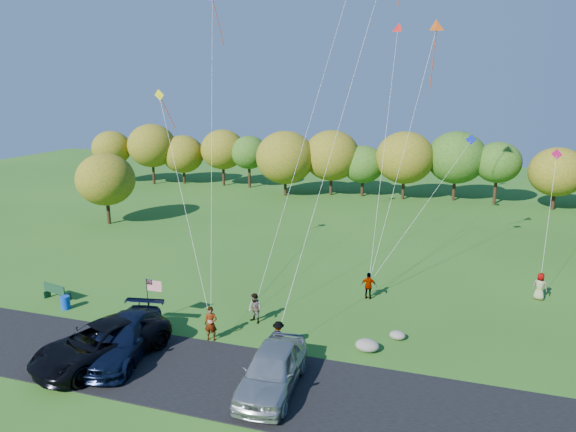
{
  "coord_description": "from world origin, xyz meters",
  "views": [
    {
      "loc": [
        9.46,
        -23.27,
        13.07
      ],
      "look_at": [
        0.25,
        6.0,
        5.34
      ],
      "focal_mm": 32.0,
      "sensor_mm": 36.0,
      "label": 1
    }
  ],
  "objects_px": {
    "minivan_navy": "(123,338)",
    "flyer_b": "(255,308)",
    "park_bench": "(56,291)",
    "minivan_dark": "(102,343)",
    "flyer_a": "(211,324)",
    "flyer_d": "(369,286)",
    "flyer_e": "(540,286)",
    "flyer_c": "(278,336)",
    "minivan_silver": "(272,369)",
    "trash_barrel": "(65,303)"
  },
  "relations": [
    {
      "from": "minivan_silver",
      "to": "flyer_a",
      "type": "relative_size",
      "value": 2.99
    },
    {
      "from": "flyer_a",
      "to": "flyer_d",
      "type": "xyz_separation_m",
      "value": [
        7.11,
        8.01,
        -0.07
      ]
    },
    {
      "from": "minivan_silver",
      "to": "flyer_a",
      "type": "bearing_deg",
      "value": 140.61
    },
    {
      "from": "minivan_dark",
      "to": "minivan_navy",
      "type": "xyz_separation_m",
      "value": [
        0.69,
        0.74,
        -0.03
      ]
    },
    {
      "from": "minivan_silver",
      "to": "flyer_b",
      "type": "height_order",
      "value": "minivan_silver"
    },
    {
      "from": "flyer_e",
      "to": "trash_barrel",
      "type": "bearing_deg",
      "value": 39.48
    },
    {
      "from": "minivan_dark",
      "to": "flyer_d",
      "type": "height_order",
      "value": "minivan_dark"
    },
    {
      "from": "minivan_dark",
      "to": "flyer_e",
      "type": "xyz_separation_m",
      "value": [
        21.55,
        14.7,
        -0.12
      ]
    },
    {
      "from": "minivan_navy",
      "to": "flyer_e",
      "type": "distance_m",
      "value": 25.1
    },
    {
      "from": "flyer_b",
      "to": "trash_barrel",
      "type": "relative_size",
      "value": 2.15
    },
    {
      "from": "minivan_dark",
      "to": "flyer_a",
      "type": "height_order",
      "value": "minivan_dark"
    },
    {
      "from": "minivan_navy",
      "to": "flyer_c",
      "type": "height_order",
      "value": "minivan_navy"
    },
    {
      "from": "minivan_dark",
      "to": "flyer_a",
      "type": "bearing_deg",
      "value": 61.06
    },
    {
      "from": "flyer_b",
      "to": "flyer_c",
      "type": "distance_m",
      "value": 3.49
    },
    {
      "from": "minivan_navy",
      "to": "trash_barrel",
      "type": "height_order",
      "value": "minivan_navy"
    },
    {
      "from": "flyer_c",
      "to": "park_bench",
      "type": "xyz_separation_m",
      "value": [
        -15.49,
        1.92,
        -0.24
      ]
    },
    {
      "from": "flyer_a",
      "to": "flyer_b",
      "type": "distance_m",
      "value": 3.03
    },
    {
      "from": "flyer_b",
      "to": "flyer_c",
      "type": "bearing_deg",
      "value": -23.28
    },
    {
      "from": "park_bench",
      "to": "trash_barrel",
      "type": "distance_m",
      "value": 1.85
    },
    {
      "from": "flyer_e",
      "to": "park_bench",
      "type": "height_order",
      "value": "flyer_e"
    },
    {
      "from": "flyer_c",
      "to": "flyer_e",
      "type": "distance_m",
      "value": 17.62
    },
    {
      "from": "park_bench",
      "to": "flyer_b",
      "type": "bearing_deg",
      "value": 14.84
    },
    {
      "from": "park_bench",
      "to": "flyer_c",
      "type": "bearing_deg",
      "value": 4.65
    },
    {
      "from": "flyer_c",
      "to": "park_bench",
      "type": "relative_size",
      "value": 0.85
    },
    {
      "from": "minivan_silver",
      "to": "flyer_c",
      "type": "height_order",
      "value": "minivan_silver"
    },
    {
      "from": "flyer_d",
      "to": "trash_barrel",
      "type": "relative_size",
      "value": 2.13
    },
    {
      "from": "flyer_a",
      "to": "park_bench",
      "type": "relative_size",
      "value": 1.0
    },
    {
      "from": "minivan_silver",
      "to": "park_bench",
      "type": "xyz_separation_m",
      "value": [
        -16.34,
        5.34,
        -0.46
      ]
    },
    {
      "from": "park_bench",
      "to": "minivan_dark",
      "type": "bearing_deg",
      "value": -24.12
    },
    {
      "from": "minivan_silver",
      "to": "park_bench",
      "type": "bearing_deg",
      "value": 159.06
    },
    {
      "from": "flyer_a",
      "to": "park_bench",
      "type": "bearing_deg",
      "value": 160.83
    },
    {
      "from": "minivan_navy",
      "to": "flyer_a",
      "type": "distance_m",
      "value": 4.45
    },
    {
      "from": "minivan_navy",
      "to": "flyer_b",
      "type": "distance_m",
      "value": 7.36
    },
    {
      "from": "minivan_silver",
      "to": "flyer_c",
      "type": "xyz_separation_m",
      "value": [
        -0.85,
        3.42,
        -0.22
      ]
    },
    {
      "from": "flyer_a",
      "to": "flyer_e",
      "type": "distance_m",
      "value": 20.68
    },
    {
      "from": "minivan_dark",
      "to": "minivan_navy",
      "type": "bearing_deg",
      "value": 67.05
    },
    {
      "from": "minivan_navy",
      "to": "flyer_b",
      "type": "xyz_separation_m",
      "value": [
        4.91,
        5.47,
        -0.08
      ]
    },
    {
      "from": "flyer_b",
      "to": "trash_barrel",
      "type": "bearing_deg",
      "value": -145.9
    },
    {
      "from": "minivan_silver",
      "to": "flyer_b",
      "type": "xyz_separation_m",
      "value": [
        -3.13,
        6.06,
        -0.15
      ]
    },
    {
      "from": "minivan_dark",
      "to": "park_bench",
      "type": "distance_m",
      "value": 9.38
    },
    {
      "from": "minivan_navy",
      "to": "flyer_c",
      "type": "distance_m",
      "value": 7.74
    },
    {
      "from": "minivan_dark",
      "to": "minivan_silver",
      "type": "height_order",
      "value": "minivan_silver"
    },
    {
      "from": "minivan_silver",
      "to": "minivan_navy",
      "type": "bearing_deg",
      "value": 172.99
    },
    {
      "from": "flyer_b",
      "to": "flyer_e",
      "type": "relative_size",
      "value": 1.0
    },
    {
      "from": "flyer_a",
      "to": "park_bench",
      "type": "height_order",
      "value": "flyer_a"
    },
    {
      "from": "flyer_d",
      "to": "trash_barrel",
      "type": "distance_m",
      "value": 18.66
    },
    {
      "from": "park_bench",
      "to": "trash_barrel",
      "type": "height_order",
      "value": "park_bench"
    },
    {
      "from": "flyer_a",
      "to": "flyer_b",
      "type": "xyz_separation_m",
      "value": [
        1.48,
        2.64,
        -0.07
      ]
    },
    {
      "from": "minivan_silver",
      "to": "flyer_d",
      "type": "distance_m",
      "value": 11.7
    },
    {
      "from": "flyer_c",
      "to": "trash_barrel",
      "type": "height_order",
      "value": "flyer_c"
    }
  ]
}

